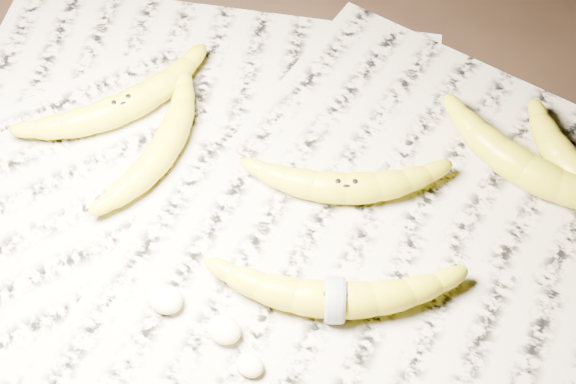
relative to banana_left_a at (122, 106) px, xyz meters
The scene contains 11 objects.
ground 0.24m from the banana_left_a, 11.70° to the right, with size 3.00×3.00×0.00m, color black.
newspaper_patch 0.22m from the banana_left_a, 15.01° to the right, with size 0.90×0.70×0.01m, color #ABA493.
banana_left_a is the anchor object (origin of this frame).
banana_left_b 0.08m from the banana_left_a, 18.15° to the right, with size 0.18×0.06×0.04m, color gold, non-canonical shape.
banana_center 0.27m from the banana_left_a, ahead, with size 0.19×0.06×0.04m, color gold, non-canonical shape.
banana_taped 0.33m from the banana_left_a, 17.65° to the right, with size 0.22×0.06×0.04m, color gold, non-canonical shape.
banana_upper_a 0.45m from the banana_left_a, 17.03° to the left, with size 0.21×0.06×0.04m, color gold, non-canonical shape.
measuring_tape 0.33m from the banana_left_a, 17.65° to the right, with size 0.05×0.05×0.00m, color white.
flesh_chunk_a 0.24m from the banana_left_a, 45.90° to the right, with size 0.04×0.03×0.02m, color beige.
flesh_chunk_b 0.30m from the banana_left_a, 36.55° to the right, with size 0.03×0.03×0.02m, color beige.
flesh_chunk_c 0.34m from the banana_left_a, 35.16° to the right, with size 0.03×0.02×0.02m, color beige.
Camera 1 is at (0.20, -0.37, 0.73)m, focal length 50.00 mm.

